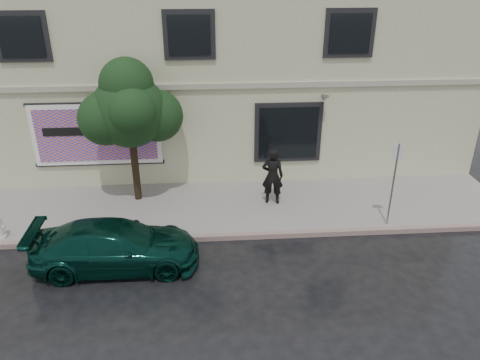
{
  "coord_description": "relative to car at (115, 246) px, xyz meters",
  "views": [
    {
      "loc": [
        0.5,
        -9.92,
        7.43
      ],
      "look_at": [
        1.36,
        2.2,
        1.55
      ],
      "focal_mm": 35.0,
      "sensor_mm": 36.0,
      "label": 1
    }
  ],
  "objects": [
    {
      "name": "umbrella",
      "position": [
        4.48,
        2.93,
        1.72
      ],
      "size": [
        0.95,
        0.95,
        0.63
      ],
      "primitive_type": "imported",
      "rotation": [
        0.0,
        0.0,
        -0.13
      ],
      "color": "black",
      "rests_on": "pedestrian"
    },
    {
      "name": "pedestrian",
      "position": [
        4.48,
        2.93,
        0.47
      ],
      "size": [
        0.75,
        0.56,
        1.88
      ],
      "primitive_type": "imported",
      "rotation": [
        0.0,
        0.0,
        2.96
      ],
      "color": "black",
      "rests_on": "sidewalk"
    },
    {
      "name": "billboard",
      "position": [
        -1.2,
        4.5,
        1.43
      ],
      "size": [
        4.3,
        0.16,
        2.2
      ],
      "color": "white",
      "rests_on": "ground"
    },
    {
      "name": "curb",
      "position": [
        2.0,
        1.08,
        -0.55
      ],
      "size": [
        20.0,
        0.18,
        0.16
      ],
      "primitive_type": "cube",
      "color": "slate",
      "rests_on": "ground"
    },
    {
      "name": "sign_pole",
      "position": [
        7.74,
        1.34,
        1.07
      ],
      "size": [
        0.31,
        0.07,
        2.56
      ],
      "rotation": [
        0.0,
        0.0,
        -0.17
      ],
      "color": "gray",
      "rests_on": "sidewalk"
    },
    {
      "name": "sidewalk",
      "position": [
        2.0,
        2.83,
        -0.55
      ],
      "size": [
        20.0,
        3.5,
        0.15
      ],
      "primitive_type": "cube",
      "color": "gray",
      "rests_on": "ground"
    },
    {
      "name": "building",
      "position": [
        2.0,
        8.57,
        2.88
      ],
      "size": [
        20.0,
        8.12,
        7.0
      ],
      "color": "beige",
      "rests_on": "ground"
    },
    {
      "name": "ground",
      "position": [
        2.0,
        -0.42,
        -0.62
      ],
      "size": [
        90.0,
        90.0,
        0.0
      ],
      "primitive_type": "plane",
      "color": "black",
      "rests_on": "ground"
    },
    {
      "name": "street_tree",
      "position": [
        0.12,
        3.51,
        2.52
      ],
      "size": [
        2.25,
        2.25,
        4.13
      ],
      "color": "black",
      "rests_on": "sidewalk"
    },
    {
      "name": "fire_hydrant",
      "position": [
        -3.47,
        1.38,
        -0.12
      ],
      "size": [
        0.29,
        0.28,
        0.72
      ],
      "rotation": [
        0.0,
        0.0,
        0.35
      ],
      "color": "silver",
      "rests_on": "sidewalk"
    },
    {
      "name": "car",
      "position": [
        0.0,
        0.0,
        0.0
      ],
      "size": [
        4.28,
        1.91,
        1.24
      ],
      "primitive_type": "imported",
      "rotation": [
        0.0,
        0.0,
        1.58
      ],
      "color": "#072C24",
      "rests_on": "ground"
    }
  ]
}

